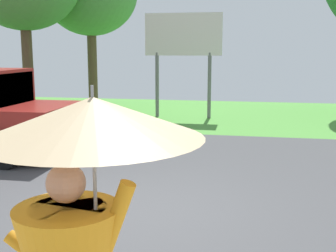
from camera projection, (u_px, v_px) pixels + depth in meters
The scene contains 2 objects.
ground_plane at pixel (171, 164), 9.17m from camera, with size 40.00×22.00×0.20m.
roadside_billboard at pixel (183, 42), 14.67m from camera, with size 2.60×0.12×3.50m.
Camera 1 is at (1.63, -5.79, 2.32)m, focal length 46.94 mm.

